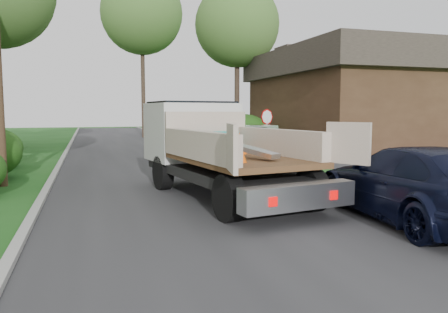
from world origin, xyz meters
name	(u,v)px	position (x,y,z in m)	size (l,w,h in m)	color
ground	(213,208)	(0.00, 0.00, 0.00)	(120.00, 120.00, 0.00)	#194F16
road	(154,162)	(0.00, 10.00, 0.00)	(8.00, 90.00, 0.02)	#28282B
side_street	(387,157)	(12.00, 9.00, 0.01)	(16.00, 7.00, 0.02)	#28282B
curb_left	(60,164)	(-4.10, 10.00, 0.06)	(0.20, 90.00, 0.12)	#9E9E99
curb_right	(238,158)	(4.10, 10.00, 0.06)	(0.20, 90.00, 0.12)	#9E9E99
stop_sign	(267,124)	(5.20, 9.00, 1.78)	(0.71, 0.32, 2.48)	slate
house_right	(350,99)	(13.00, 14.00, 3.16)	(9.72, 12.96, 6.20)	#392417
hedge_right_a	(249,138)	(5.80, 13.00, 0.85)	(2.60, 2.60, 1.70)	#13420F
hedge_right_b	(242,131)	(6.50, 16.00, 1.10)	(3.38, 3.38, 2.21)	#13420F
tree_right_far	(237,25)	(7.50, 20.00, 8.48)	(6.00, 6.00, 11.50)	#2D2119
tree_center_far	(142,14)	(2.00, 30.00, 10.98)	(7.20, 7.20, 14.60)	#2D2119
flatbed_truck	(209,143)	(0.46, 2.08, 1.45)	(3.99, 7.38, 2.66)	black
black_pickup	(252,147)	(3.60, 6.80, 0.87)	(2.88, 6.24, 1.74)	black
navy_suv	(414,183)	(3.76, -2.50, 0.82)	(2.29, 5.63, 1.63)	black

